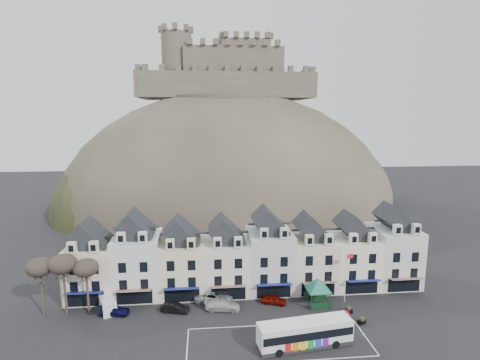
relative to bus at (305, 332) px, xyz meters
name	(u,v)px	position (x,y,z in m)	size (l,w,h in m)	color
ground	(264,349)	(-4.94, -0.14, -1.77)	(300.00, 300.00, 0.00)	black
coach_bay_markings	(278,342)	(-2.94, 1.11, -1.77)	(22.00, 7.50, 0.01)	silver
townhouse_terrace	(249,256)	(-4.80, 15.83, 3.53)	(54.40, 9.35, 11.80)	silver
castle_hill	(232,207)	(-3.69, 68.81, -1.66)	(100.00, 76.00, 68.00)	#3C382E
castle	(227,71)	(-4.44, 75.79, 38.42)	(50.20, 22.20, 22.00)	brown
tree_left_far	(40,268)	(-33.94, 10.36, 5.13)	(3.61, 3.61, 8.24)	#372D23
tree_left_mid	(63,264)	(-30.94, 10.36, 5.47)	(3.78, 3.78, 8.64)	#372D23
tree_left_near	(86,268)	(-27.94, 10.36, 4.78)	(3.43, 3.43, 7.84)	#372D23
bus	(305,332)	(0.00, 0.00, 0.00)	(11.62, 4.17, 3.21)	#262628
bus_shelter	(318,284)	(4.44, 9.36, 1.45)	(6.55, 6.55, 4.16)	#10321C
red_buoy	(344,317)	(6.54, 4.36, -0.84)	(1.60, 1.60, 1.82)	black
flagpole	(346,274)	(8.75, 9.87, 2.59)	(1.09, 0.26, 7.63)	silver
white_van	(108,304)	(-25.45, 10.61, -0.82)	(3.34, 4.54, 1.90)	silver
planter_west	(362,320)	(8.79, 4.00, -1.26)	(1.18, 0.91, 1.06)	black
planter_east	(348,309)	(8.06, 6.81, -1.25)	(1.13, 0.76, 1.09)	black
car_navy	(114,310)	(-24.23, 9.36, -1.08)	(1.63, 4.05, 1.38)	#0B0B3A
car_black	(175,308)	(-15.97, 9.36, -1.13)	(1.36, 3.90, 1.28)	black
car_silver	(214,297)	(-10.54, 11.86, -0.99)	(2.59, 5.53, 1.56)	#9B9EA2
car_white	(222,305)	(-9.34, 9.36, -1.05)	(2.02, 4.96, 1.44)	#BBBBBB
car_maroon	(273,299)	(-1.85, 10.42, -1.13)	(1.51, 3.76, 1.28)	#660C05
car_charcoal	(317,293)	(5.06, 11.86, -1.12)	(1.39, 3.98, 1.31)	black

